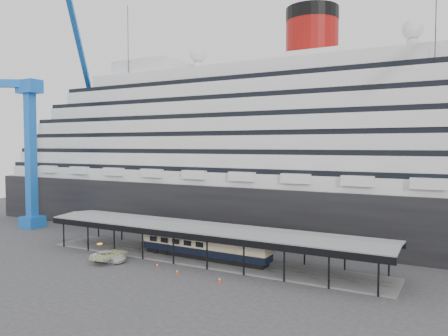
{
  "coord_description": "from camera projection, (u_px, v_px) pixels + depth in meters",
  "views": [
    {
      "loc": [
        34.21,
        -51.23,
        17.54
      ],
      "look_at": [
        1.73,
        8.0,
        14.0
      ],
      "focal_mm": 35.0,
      "sensor_mm": 36.0,
      "label": 1
    }
  ],
  "objects": [
    {
      "name": "traffic_cone_mid",
      "position": [
        157.0,
        265.0,
        62.62
      ],
      "size": [
        0.35,
        0.35,
        0.67
      ],
      "rotation": [
        0.0,
        0.0,
        0.03
      ],
      "color": "red",
      "rests_on": "ground"
    },
    {
      "name": "cruise_ship",
      "position": [
        273.0,
        141.0,
        89.24
      ],
      "size": [
        130.0,
        30.0,
        43.9
      ],
      "color": "black",
      "rests_on": "ground"
    },
    {
      "name": "crane_blue",
      "position": [
        36.0,
        134.0,
        92.11
      ],
      "size": [
        22.63,
        19.19,
        47.6
      ],
      "color": "blue",
      "rests_on": "ground"
    },
    {
      "name": "port_truck",
      "position": [
        109.0,
        257.0,
        65.61
      ],
      "size": [
        5.76,
        3.0,
        1.55
      ],
      "primitive_type": "imported",
      "rotation": [
        0.0,
        0.0,
        1.65
      ],
      "color": "silver",
      "rests_on": "ground"
    },
    {
      "name": "traffic_cone_right",
      "position": [
        220.0,
        280.0,
        55.54
      ],
      "size": [
        0.48,
        0.48,
        0.81
      ],
      "rotation": [
        0.0,
        0.0,
        0.17
      ],
      "color": "red",
      "rests_on": "ground"
    },
    {
      "name": "pullman_carriage",
      "position": [
        204.0,
        243.0,
        66.47
      ],
      "size": [
        21.73,
        3.42,
        21.26
      ],
      "rotation": [
        0.0,
        0.0,
        -0.03
      ],
      "color": "black",
      "rests_on": "ground"
    },
    {
      "name": "ground",
      "position": [
        186.0,
        268.0,
        62.2
      ],
      "size": [
        200.0,
        200.0,
        0.0
      ],
      "primitive_type": "plane",
      "color": "#37373A",
      "rests_on": "ground"
    },
    {
      "name": "platform_canopy",
      "position": [
        205.0,
        245.0,
        66.45
      ],
      "size": [
        56.0,
        9.18,
        5.3
      ],
      "color": "slate",
      "rests_on": "ground"
    },
    {
      "name": "traffic_cone_left",
      "position": [
        177.0,
        272.0,
        59.36
      ],
      "size": [
        0.41,
        0.41,
        0.67
      ],
      "rotation": [
        0.0,
        0.0,
        -0.21
      ],
      "color": "#EE450D",
      "rests_on": "ground"
    }
  ]
}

